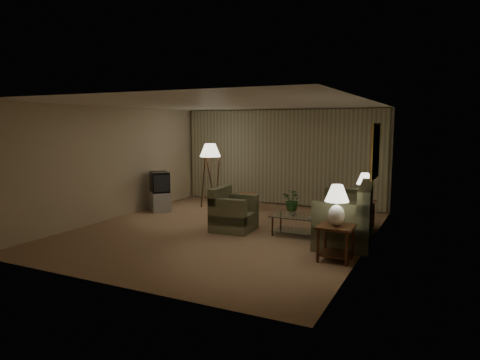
# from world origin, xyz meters

# --- Properties ---
(ground) EXTENTS (7.00, 7.00, 0.00)m
(ground) POSITION_xyz_m (0.00, 0.00, 0.00)
(ground) COLOR #9D7457
(ground) RESTS_ON ground
(room_shell) EXTENTS (6.04, 7.02, 2.72)m
(room_shell) POSITION_xyz_m (0.02, 1.51, 1.75)
(room_shell) COLOR beige
(room_shell) RESTS_ON ground
(sofa) EXTENTS (2.25, 1.50, 0.89)m
(sofa) POSITION_xyz_m (2.50, 0.37, 0.45)
(sofa) COLOR #686C4B
(sofa) RESTS_ON ground
(armchair) EXTENTS (0.97, 0.92, 0.73)m
(armchair) POSITION_xyz_m (0.19, 0.10, 0.37)
(armchair) COLOR #686C4B
(armchair) RESTS_ON ground
(side_table_near) EXTENTS (0.57, 0.57, 0.60)m
(side_table_near) POSITION_xyz_m (2.65, -0.98, 0.42)
(side_table_near) COLOR #331A0E
(side_table_near) RESTS_ON ground
(side_table_far) EXTENTS (0.49, 0.41, 0.60)m
(side_table_far) POSITION_xyz_m (2.65, 1.62, 0.40)
(side_table_far) COLOR #331A0E
(side_table_far) RESTS_ON ground
(table_lamp_near) EXTENTS (0.40, 0.40, 0.69)m
(table_lamp_near) POSITION_xyz_m (2.65, -0.98, 1.01)
(table_lamp_near) COLOR white
(table_lamp_near) RESTS_ON side_table_near
(table_lamp_far) EXTENTS (0.36, 0.36, 0.62)m
(table_lamp_far) POSITION_xyz_m (2.65, 1.62, 0.96)
(table_lamp_far) COLOR white
(table_lamp_far) RESTS_ON side_table_far
(coffee_table) EXTENTS (1.14, 0.62, 0.41)m
(coffee_table) POSITION_xyz_m (1.61, 0.27, 0.28)
(coffee_table) COLOR silver
(coffee_table) RESTS_ON ground
(tv_cabinet) EXTENTS (1.20, 1.20, 0.50)m
(tv_cabinet) POSITION_xyz_m (-2.55, 1.17, 0.25)
(tv_cabinet) COLOR #B2B2B5
(tv_cabinet) RESTS_ON ground
(crt_tv) EXTENTS (1.06, 1.06, 0.53)m
(crt_tv) POSITION_xyz_m (-2.55, 1.17, 0.77)
(crt_tv) COLOR black
(crt_tv) RESTS_ON tv_cabinet
(floor_lamp) EXTENTS (0.57, 0.57, 1.76)m
(floor_lamp) POSITION_xyz_m (-1.56, 2.14, 0.92)
(floor_lamp) COLOR #331A0E
(floor_lamp) RESTS_ON ground
(ottoman) EXTENTS (0.71, 0.71, 0.39)m
(ottoman) POSITION_xyz_m (-0.62, 2.44, 0.19)
(ottoman) COLOR #B3583C
(ottoman) RESTS_ON ground
(vase) EXTENTS (0.15, 0.15, 0.15)m
(vase) POSITION_xyz_m (1.46, 0.27, 0.49)
(vase) COLOR white
(vase) RESTS_ON coffee_table
(flowers) EXTENTS (0.50, 0.47, 0.45)m
(flowers) POSITION_xyz_m (1.46, 0.27, 0.79)
(flowers) COLOR #346C30
(flowers) RESTS_ON vase
(book) EXTENTS (0.24, 0.25, 0.02)m
(book) POSITION_xyz_m (1.86, 0.17, 0.42)
(book) COLOR olive
(book) RESTS_ON coffee_table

